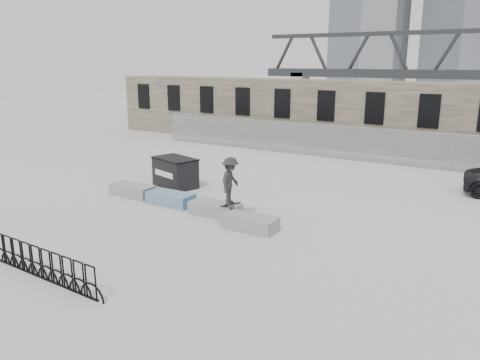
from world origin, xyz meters
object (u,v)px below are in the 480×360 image
(dumpster, at_px, (175,172))
(bike_rack, at_px, (41,264))
(planter_center_right, at_px, (215,208))
(planter_center_left, at_px, (171,198))
(planter_far_left, at_px, (133,190))
(skateboarder, at_px, (230,181))
(planter_offset, at_px, (249,222))

(dumpster, height_order, bike_rack, dumpster)
(planter_center_right, distance_m, bike_rack, 7.00)
(planter_center_left, bearing_deg, bike_rack, -78.71)
(planter_far_left, xyz_separation_m, planter_center_left, (2.24, -0.10, 0.00))
(planter_center_left, relative_size, skateboarder, 1.05)
(bike_rack, bearing_deg, planter_far_left, 116.87)
(planter_offset, bearing_deg, planter_center_right, 160.55)
(planter_offset, xyz_separation_m, dumpster, (-5.87, 3.15, 0.43))
(bike_rack, height_order, skateboarder, skateboarder)
(planter_center_right, height_order, skateboarder, skateboarder)
(planter_far_left, xyz_separation_m, skateboarder, (5.41, -0.47, 1.24))
(dumpster, bearing_deg, planter_offset, -12.10)
(skateboarder, bearing_deg, dumpster, 51.09)
(planter_offset, bearing_deg, skateboarder, 155.76)
(planter_offset, xyz_separation_m, skateboarder, (-1.09, 0.49, 1.24))
(dumpster, xyz_separation_m, bike_rack, (3.03, -9.41, -0.26))
(dumpster, distance_m, bike_rack, 9.89)
(planter_center_right, relative_size, dumpster, 0.84)
(dumpster, bearing_deg, planter_far_left, -89.93)
(planter_center_left, bearing_deg, skateboarder, -6.57)
(planter_offset, distance_m, skateboarder, 1.73)
(skateboarder, bearing_deg, planter_far_left, 75.25)
(planter_far_left, xyz_separation_m, bike_rack, (3.66, -7.22, 0.17))
(planter_center_right, bearing_deg, planter_offset, -19.45)
(planter_far_left, bearing_deg, planter_center_left, -2.67)
(planter_offset, height_order, bike_rack, bike_rack)
(planter_center_left, xyz_separation_m, planter_offset, (4.26, -0.86, 0.00))
(skateboarder, bearing_deg, planter_offset, -124.03)
(bike_rack, xyz_separation_m, skateboarder, (1.75, 6.75, 1.08))
(planter_center_right, bearing_deg, planter_center_left, 175.58)
(planter_center_left, height_order, bike_rack, bike_rack)
(planter_center_left, height_order, skateboarder, skateboarder)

